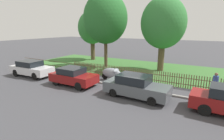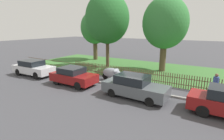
{
  "view_description": "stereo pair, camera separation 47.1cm",
  "coord_description": "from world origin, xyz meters",
  "px_view_note": "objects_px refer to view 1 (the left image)",
  "views": [
    {
      "loc": [
        5.49,
        -11.72,
        4.56
      ],
      "look_at": [
        -1.47,
        0.77,
        1.1
      ],
      "focal_mm": 28.0,
      "sensor_mm": 36.0,
      "label": 1
    },
    {
      "loc": [
        5.89,
        -11.48,
        4.56
      ],
      "look_at": [
        -1.47,
        0.77,
        1.1
      ],
      "focal_mm": 28.0,
      "sensor_mm": 36.0,
      "label": 2
    }
  ],
  "objects_px": {
    "parked_car_black_saloon": "(73,76)",
    "pedestrian_near_fence": "(215,83)",
    "parked_car_navy_estate": "(136,86)",
    "tree_mid_park": "(163,23)",
    "tree_behind_motorcycle": "(106,18)",
    "tree_nearest_kerb": "(92,28)",
    "parked_car_silver_hatchback": "(31,68)",
    "covered_motorcycle": "(112,73)"
  },
  "relations": [
    {
      "from": "parked_car_silver_hatchback",
      "to": "tree_nearest_kerb",
      "type": "xyz_separation_m",
      "value": [
        -0.05,
        10.31,
        3.8
      ]
    },
    {
      "from": "parked_car_silver_hatchback",
      "to": "pedestrian_near_fence",
      "type": "xyz_separation_m",
      "value": [
        15.38,
        2.54,
        0.19
      ]
    },
    {
      "from": "parked_car_black_saloon",
      "to": "parked_car_navy_estate",
      "type": "bearing_deg",
      "value": 1.03
    },
    {
      "from": "tree_nearest_kerb",
      "to": "pedestrian_near_fence",
      "type": "relative_size",
      "value": 4.09
    },
    {
      "from": "tree_mid_park",
      "to": "tree_behind_motorcycle",
      "type": "bearing_deg",
      "value": -168.31
    },
    {
      "from": "parked_car_navy_estate",
      "to": "tree_mid_park",
      "type": "bearing_deg",
      "value": 94.97
    },
    {
      "from": "parked_car_navy_estate",
      "to": "pedestrian_near_fence",
      "type": "xyz_separation_m",
      "value": [
        4.62,
        2.59,
        0.2
      ]
    },
    {
      "from": "covered_motorcycle",
      "to": "parked_car_silver_hatchback",
      "type": "bearing_deg",
      "value": -163.21
    },
    {
      "from": "parked_car_navy_estate",
      "to": "tree_behind_motorcycle",
      "type": "distance_m",
      "value": 10.82
    },
    {
      "from": "parked_car_navy_estate",
      "to": "tree_nearest_kerb",
      "type": "relative_size",
      "value": 0.63
    },
    {
      "from": "parked_car_silver_hatchback",
      "to": "tree_mid_park",
      "type": "bearing_deg",
      "value": 36.69
    },
    {
      "from": "parked_car_silver_hatchback",
      "to": "parked_car_black_saloon",
      "type": "height_order",
      "value": "parked_car_silver_hatchback"
    },
    {
      "from": "tree_nearest_kerb",
      "to": "parked_car_silver_hatchback",
      "type": "bearing_deg",
      "value": -89.74
    },
    {
      "from": "tree_behind_motorcycle",
      "to": "parked_car_navy_estate",
      "type": "bearing_deg",
      "value": -46.96
    },
    {
      "from": "tree_nearest_kerb",
      "to": "parked_car_black_saloon",
      "type": "bearing_deg",
      "value": -62.62
    },
    {
      "from": "parked_car_black_saloon",
      "to": "covered_motorcycle",
      "type": "bearing_deg",
      "value": 51.66
    },
    {
      "from": "parked_car_silver_hatchback",
      "to": "pedestrian_near_fence",
      "type": "relative_size",
      "value": 2.56
    },
    {
      "from": "tree_mid_park",
      "to": "parked_car_black_saloon",
      "type": "bearing_deg",
      "value": -120.55
    },
    {
      "from": "tree_behind_motorcycle",
      "to": "tree_mid_park",
      "type": "relative_size",
      "value": 1.1
    },
    {
      "from": "parked_car_navy_estate",
      "to": "tree_behind_motorcycle",
      "type": "xyz_separation_m",
      "value": [
        -6.61,
        7.08,
        4.84
      ]
    },
    {
      "from": "parked_car_silver_hatchback",
      "to": "parked_car_black_saloon",
      "type": "distance_m",
      "value": 5.36
    },
    {
      "from": "parked_car_black_saloon",
      "to": "tree_nearest_kerb",
      "type": "distance_m",
      "value": 12.35
    },
    {
      "from": "parked_car_black_saloon",
      "to": "parked_car_navy_estate",
      "type": "relative_size",
      "value": 0.87
    },
    {
      "from": "parked_car_navy_estate",
      "to": "pedestrian_near_fence",
      "type": "relative_size",
      "value": 2.6
    },
    {
      "from": "parked_car_black_saloon",
      "to": "tree_mid_park",
      "type": "distance_m",
      "value": 10.68
    },
    {
      "from": "parked_car_black_saloon",
      "to": "tree_behind_motorcycle",
      "type": "xyz_separation_m",
      "value": [
        -1.21,
        7.15,
        4.85
      ]
    },
    {
      "from": "tree_nearest_kerb",
      "to": "tree_behind_motorcycle",
      "type": "xyz_separation_m",
      "value": [
        4.2,
        -3.28,
        1.03
      ]
    },
    {
      "from": "parked_car_black_saloon",
      "to": "tree_nearest_kerb",
      "type": "height_order",
      "value": "tree_nearest_kerb"
    },
    {
      "from": "parked_car_silver_hatchback",
      "to": "tree_behind_motorcycle",
      "type": "bearing_deg",
      "value": 57.33
    },
    {
      "from": "parked_car_navy_estate",
      "to": "pedestrian_near_fence",
      "type": "bearing_deg",
      "value": 31.29
    },
    {
      "from": "parked_car_black_saloon",
      "to": "covered_motorcycle",
      "type": "relative_size",
      "value": 1.99
    },
    {
      "from": "parked_car_silver_hatchback",
      "to": "parked_car_navy_estate",
      "type": "xyz_separation_m",
      "value": [
        10.76,
        -0.05,
        -0.01
      ]
    },
    {
      "from": "parked_car_navy_estate",
      "to": "covered_motorcycle",
      "type": "height_order",
      "value": "parked_car_navy_estate"
    },
    {
      "from": "parked_car_black_saloon",
      "to": "tree_nearest_kerb",
      "type": "relative_size",
      "value": 0.55
    },
    {
      "from": "parked_car_silver_hatchback",
      "to": "tree_mid_park",
      "type": "xyz_separation_m",
      "value": [
        10.33,
        8.31,
        4.25
      ]
    },
    {
      "from": "parked_car_silver_hatchback",
      "to": "covered_motorcycle",
      "type": "relative_size",
      "value": 2.24
    },
    {
      "from": "covered_motorcycle",
      "to": "pedestrian_near_fence",
      "type": "distance_m",
      "value": 7.9
    },
    {
      "from": "parked_car_navy_estate",
      "to": "pedestrian_near_fence",
      "type": "height_order",
      "value": "pedestrian_near_fence"
    },
    {
      "from": "tree_mid_park",
      "to": "tree_nearest_kerb",
      "type": "bearing_deg",
      "value": 169.08
    },
    {
      "from": "parked_car_navy_estate",
      "to": "parked_car_black_saloon",
      "type": "bearing_deg",
      "value": -177.18
    },
    {
      "from": "parked_car_black_saloon",
      "to": "pedestrian_near_fence",
      "type": "bearing_deg",
      "value": 15.12
    },
    {
      "from": "parked_car_navy_estate",
      "to": "covered_motorcycle",
      "type": "bearing_deg",
      "value": 143.64
    }
  ]
}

